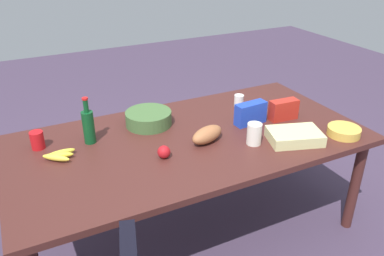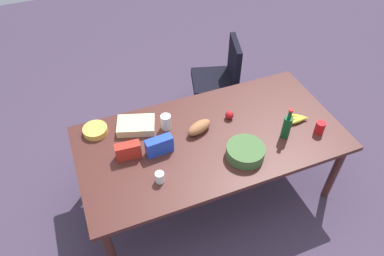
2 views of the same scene
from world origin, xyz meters
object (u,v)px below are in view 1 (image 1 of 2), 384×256
(conference_table, at_px, (190,146))
(chip_bag_red, at_px, (284,110))
(chip_bowl, at_px, (344,131))
(wine_bottle, at_px, (88,126))
(paper_cup, at_px, (239,101))
(chip_bag_blue, at_px, (250,113))
(red_solo_cup, at_px, (37,140))
(bread_loaf, at_px, (207,135))
(sheet_cake, at_px, (295,136))
(apple_red, at_px, (164,152))
(mayo_jar, at_px, (254,134))
(banana_bunch, at_px, (58,155))
(salad_bowl, at_px, (149,118))

(conference_table, distance_m, chip_bag_red, 0.72)
(chip_bowl, xyz_separation_m, wine_bottle, (-1.48, 0.63, 0.09))
(paper_cup, xyz_separation_m, chip_bag_blue, (-0.09, -0.28, 0.03))
(conference_table, xyz_separation_m, chip_bag_blue, (0.46, 0.00, 0.14))
(red_solo_cup, distance_m, bread_loaf, 1.03)
(sheet_cake, xyz_separation_m, chip_bag_blue, (-0.11, 0.34, 0.04))
(conference_table, relative_size, red_solo_cup, 20.48)
(paper_cup, relative_size, sheet_cake, 0.28)
(apple_red, relative_size, mayo_jar, 0.56)
(conference_table, distance_m, chip_bowl, 1.00)
(red_solo_cup, xyz_separation_m, bread_loaf, (0.95, -0.38, -0.01))
(wine_bottle, distance_m, mayo_jar, 1.02)
(red_solo_cup, bearing_deg, chip_bag_red, -11.68)
(banana_bunch, bearing_deg, red_solo_cup, 115.18)
(paper_cup, height_order, mayo_jar, mayo_jar)
(mayo_jar, bearing_deg, paper_cup, 66.67)
(paper_cup, bearing_deg, banana_bunch, -172.34)
(bread_loaf, height_order, banana_bunch, bread_loaf)
(chip_bowl, relative_size, red_solo_cup, 1.89)
(conference_table, xyz_separation_m, mayo_jar, (0.32, -0.25, 0.13))
(chip_bag_red, height_order, wine_bottle, wine_bottle)
(chip_bowl, height_order, sheet_cake, sheet_cake)
(salad_bowl, bearing_deg, banana_bunch, -163.14)
(chip_bag_blue, distance_m, banana_bunch, 1.26)
(conference_table, xyz_separation_m, chip_bowl, (0.90, -0.41, 0.09))
(wine_bottle, height_order, mayo_jar, wine_bottle)
(wine_bottle, bearing_deg, bread_loaf, -25.89)
(salad_bowl, relative_size, mayo_jar, 2.28)
(bread_loaf, distance_m, banana_bunch, 0.89)
(apple_red, bearing_deg, banana_bunch, 155.18)
(sheet_cake, xyz_separation_m, bread_loaf, (-0.49, 0.24, 0.02))
(sheet_cake, height_order, chip_bag_blue, chip_bag_blue)
(mayo_jar, bearing_deg, red_solo_cup, 156.05)
(banana_bunch, bearing_deg, salad_bowl, 16.86)
(conference_table, bearing_deg, paper_cup, 27.14)
(paper_cup, height_order, apple_red, paper_cup)
(paper_cup, bearing_deg, red_solo_cup, 179.79)
(salad_bowl, distance_m, bread_loaf, 0.46)
(apple_red, height_order, red_solo_cup, red_solo_cup)
(red_solo_cup, xyz_separation_m, banana_bunch, (0.09, -0.19, -0.03))
(chip_bowl, distance_m, banana_bunch, 1.77)
(chip_bag_blue, height_order, bread_loaf, chip_bag_blue)
(chip_bag_blue, bearing_deg, sheet_cake, -72.58)
(conference_table, distance_m, chip_bag_blue, 0.48)
(mayo_jar, bearing_deg, chip_bag_red, 28.00)
(chip_bowl, xyz_separation_m, bread_loaf, (-0.83, 0.31, 0.02))
(chip_bag_blue, bearing_deg, chip_bag_red, -10.10)
(wine_bottle, distance_m, bread_loaf, 0.73)
(chip_bag_red, relative_size, mayo_jar, 1.47)
(paper_cup, height_order, bread_loaf, bread_loaf)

